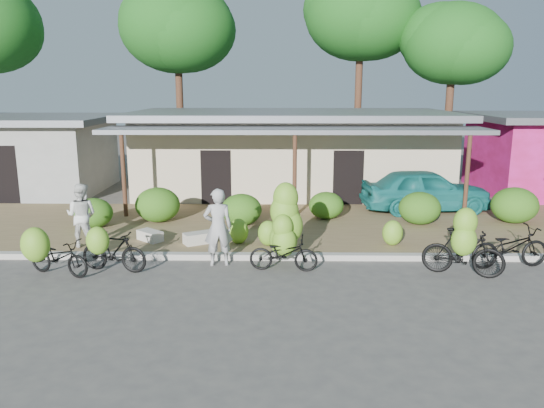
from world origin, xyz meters
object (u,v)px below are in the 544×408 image
(bike_left, at_px, (111,250))
(bike_center, at_px, (285,233))
(bike_right, at_px, (463,248))
(bike_far_left, at_px, (53,254))
(bike_far_right, at_px, (510,247))
(tree_far_center, at_px, (173,25))
(vendor, at_px, (218,227))
(sack_far, at_px, (150,236))
(bystander, at_px, (82,215))
(teal_van, at_px, (425,190))
(tree_near_right, at_px, (449,42))
(tree_center_right, at_px, (357,14))
(sack_near, at_px, (200,238))

(bike_left, xyz_separation_m, bike_center, (4.09, 0.54, 0.28))
(bike_center, height_order, bike_right, bike_center)
(bike_far_left, relative_size, bike_center, 0.86)
(bike_right, distance_m, bike_far_right, 1.56)
(bike_center, relative_size, bike_far_right, 1.00)
(tree_far_center, xyz_separation_m, bike_left, (1.22, -15.16, -6.71))
(bike_left, distance_m, vendor, 2.57)
(tree_far_center, xyz_separation_m, sack_far, (1.58, -12.86, -7.02))
(bystander, xyz_separation_m, teal_van, (10.31, 4.31, -0.12))
(bike_far_right, bearing_deg, bike_center, 80.48)
(teal_van, bearing_deg, sack_far, 107.67)
(bystander, relative_size, teal_van, 0.40)
(tree_near_right, xyz_separation_m, bike_right, (-3.58, -13.87, -5.65))
(sack_far, height_order, bystander, bystander)
(vendor, bearing_deg, bystander, -25.91)
(tree_far_center, height_order, bike_far_right, tree_far_center)
(bike_far_right, xyz_separation_m, teal_van, (-0.58, 5.55, 0.34))
(bike_far_right, bearing_deg, tree_near_right, -18.57)
(tree_far_center, bearing_deg, sack_far, -83.01)
(vendor, bearing_deg, bike_right, 162.87)
(teal_van, bearing_deg, bike_right, 166.93)
(sack_far, xyz_separation_m, teal_van, (8.64, 3.75, 0.60))
(tree_near_right, bearing_deg, vendor, -125.48)
(tree_center_right, xyz_separation_m, tree_near_right, (4.00, -2.00, -1.49))
(bike_far_left, distance_m, vendor, 3.84)
(tree_center_right, xyz_separation_m, bike_far_left, (-9.02, -15.98, -7.30))
(tree_center_right, bearing_deg, tree_near_right, -26.57)
(bike_far_left, height_order, sack_near, bike_far_left)
(tree_center_right, relative_size, vendor, 5.15)
(bike_far_left, bearing_deg, bike_far_right, -64.80)
(bike_far_right, distance_m, sack_far, 9.40)
(tree_near_right, xyz_separation_m, sack_near, (-10.00, -11.60, -6.09))
(tree_near_right, height_order, bike_left, tree_near_right)
(sack_near, height_order, vendor, vendor)
(tree_far_center, bearing_deg, vendor, -75.78)
(bike_far_left, relative_size, vendor, 0.91)
(bike_left, relative_size, sack_near, 2.03)
(tree_far_center, height_order, bike_far_left, tree_far_center)
(bike_center, distance_m, sack_far, 4.18)
(tree_near_right, distance_m, sack_far, 17.23)
(sack_far, xyz_separation_m, bystander, (-1.67, -0.56, 0.72))
(bike_left, xyz_separation_m, teal_van, (9.00, 6.05, 0.29))
(tree_near_right, bearing_deg, tree_center_right, 153.43)
(bike_right, height_order, sack_near, bike_right)
(bike_right, distance_m, vendor, 5.79)
(bike_center, relative_size, bike_right, 1.07)
(bike_left, height_order, bike_center, bike_center)
(tree_near_right, relative_size, sack_far, 10.85)
(bike_far_left, distance_m, bystander, 2.10)
(tree_far_center, xyz_separation_m, tree_near_right, (13.00, -1.50, -0.92))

